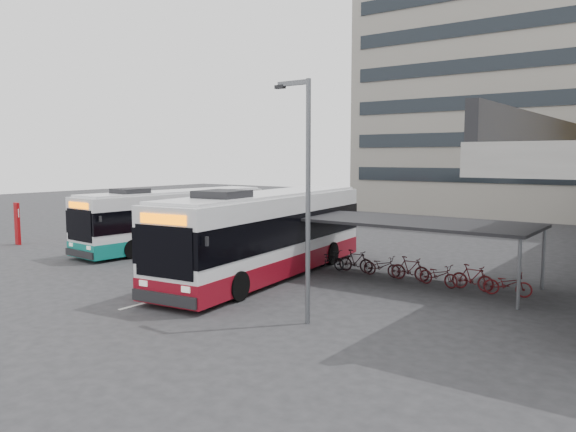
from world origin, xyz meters
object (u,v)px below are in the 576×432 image
Objects in this scene: bus_teal at (175,219)px; lamp_post at (306,186)px; bus_main at (267,235)px; pedestrian at (122,241)px.

lamp_post reaches higher than bus_teal.
bus_main reaches higher than pedestrian.
bus_teal is 7.98× the size of pedestrian.
pedestrian is 0.20× the size of lamp_post.
bus_main is 9.47m from pedestrian.
pedestrian is at bearing -92.50° from bus_teal.
bus_main is 1.80× the size of lamp_post.
pedestrian is 15.67m from lamp_post.
pedestrian is (-9.40, -0.42, -1.05)m from bus_main.
bus_teal reaches higher than pedestrian.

